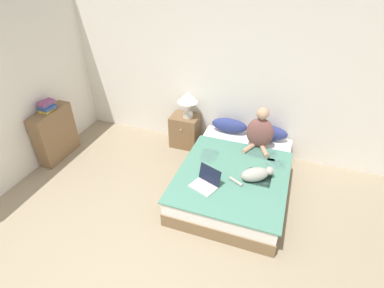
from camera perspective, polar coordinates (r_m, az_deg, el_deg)
name	(u,v)px	position (r m, az deg, el deg)	size (l,w,h in m)	color
wall_back	(212,75)	(4.94, 3.82, 13.01)	(5.82, 0.05, 2.55)	silver
wall_side	(14,93)	(4.97, -30.79, 8.37)	(0.05, 4.18, 2.55)	silver
bed	(235,178)	(4.42, 8.11, -6.38)	(1.48, 2.04, 0.41)	brown
pillow_near	(229,125)	(5.00, 7.12, 3.55)	(0.59, 0.21, 0.24)	navy
pillow_far	(269,132)	(4.93, 14.40, 2.18)	(0.59, 0.21, 0.24)	navy
person_sitting	(260,131)	(4.62, 12.83, 2.36)	(0.41, 0.40, 0.66)	brown
cat_tabby	(256,174)	(4.05, 12.08, -5.65)	(0.55, 0.39, 0.19)	#A8A399
laptop_open	(205,183)	(3.91, 2.58, -7.36)	(0.40, 0.38, 0.24)	#B7B7BC
nightstand	(185,131)	(5.26, -1.33, 2.52)	(0.48, 0.39, 0.58)	brown
table_lamp	(188,99)	(4.95, -0.82, 8.60)	(0.34, 0.34, 0.46)	beige
bookshelf	(55,134)	(5.39, -24.62, 1.73)	(0.23, 0.75, 0.86)	brown
book_stack_top	(46,106)	(5.17, -25.98, 6.49)	(0.21, 0.26, 0.16)	gold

